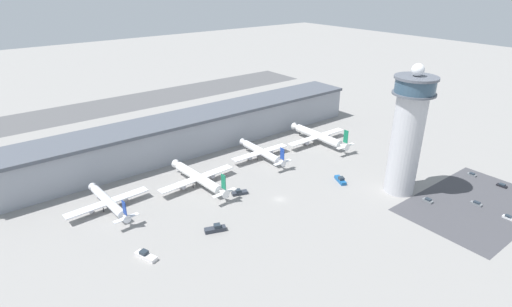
{
  "coord_description": "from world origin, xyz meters",
  "views": [
    {
      "loc": [
        -97.85,
        -109.83,
        86.94
      ],
      "look_at": [
        7.4,
        25.92,
        10.21
      ],
      "focal_mm": 28.0,
      "sensor_mm": 36.0,
      "label": 1
    }
  ],
  "objects_px": {
    "airplane_gate_alpha": "(108,202)",
    "car_red_hatchback": "(508,218)",
    "airplane_gate_bravo": "(198,178)",
    "car_silver_sedan": "(476,204)",
    "service_truck_water": "(146,256)",
    "airplane_gate_charlie": "(261,152)",
    "control_tower": "(408,132)",
    "service_truck_baggage": "(239,193)",
    "service_truck_catering": "(341,180)",
    "car_white_wagon": "(472,175)",
    "car_black_suv": "(502,185)",
    "service_truck_fuel": "(216,229)",
    "car_blue_compact": "(428,200)",
    "airplane_gate_delta": "(318,136)"
  },
  "relations": [
    {
      "from": "control_tower",
      "to": "airplane_gate_bravo",
      "type": "relative_size",
      "value": 1.39
    },
    {
      "from": "airplane_gate_charlie",
      "to": "car_white_wagon",
      "type": "relative_size",
      "value": 8.64
    },
    {
      "from": "airplane_gate_alpha",
      "to": "service_truck_baggage",
      "type": "relative_size",
      "value": 4.74
    },
    {
      "from": "service_truck_fuel",
      "to": "car_red_hatchback",
      "type": "xyz_separation_m",
      "value": [
        94.96,
        -63.15,
        -0.43
      ]
    },
    {
      "from": "car_blue_compact",
      "to": "service_truck_catering",
      "type": "bearing_deg",
      "value": 114.28
    },
    {
      "from": "service_truck_catering",
      "to": "service_truck_fuel",
      "type": "distance_m",
      "value": 66.49
    },
    {
      "from": "airplane_gate_alpha",
      "to": "service_truck_baggage",
      "type": "distance_m",
      "value": 53.79
    },
    {
      "from": "control_tower",
      "to": "service_truck_fuel",
      "type": "xyz_separation_m",
      "value": [
        -80.46,
        23.43,
        -26.72
      ]
    },
    {
      "from": "car_blue_compact",
      "to": "service_truck_water",
      "type": "bearing_deg",
      "value": 160.7
    },
    {
      "from": "service_truck_catering",
      "to": "car_black_suv",
      "type": "xyz_separation_m",
      "value": [
        54.08,
        -47.65,
        -0.4
      ]
    },
    {
      "from": "control_tower",
      "to": "car_red_hatchback",
      "type": "xyz_separation_m",
      "value": [
        14.5,
        -39.72,
        -27.15
      ]
    },
    {
      "from": "airplane_gate_charlie",
      "to": "car_silver_sedan",
      "type": "height_order",
      "value": "airplane_gate_charlie"
    },
    {
      "from": "car_black_suv",
      "to": "airplane_gate_charlie",
      "type": "bearing_deg",
      "value": 126.79
    },
    {
      "from": "car_red_hatchback",
      "to": "airplane_gate_delta",
      "type": "bearing_deg",
      "value": 91.85
    },
    {
      "from": "car_white_wagon",
      "to": "control_tower",
      "type": "bearing_deg",
      "value": 162.12
    },
    {
      "from": "airplane_gate_bravo",
      "to": "car_silver_sedan",
      "type": "xyz_separation_m",
      "value": [
        82.8,
        -84.7,
        -3.54
      ]
    },
    {
      "from": "airplane_gate_alpha",
      "to": "car_red_hatchback",
      "type": "xyz_separation_m",
      "value": [
        121.06,
        -101.87,
        -3.28
      ]
    },
    {
      "from": "service_truck_fuel",
      "to": "service_truck_baggage",
      "type": "bearing_deg",
      "value": 36.3
    },
    {
      "from": "car_red_hatchback",
      "to": "service_truck_fuel",
      "type": "bearing_deg",
      "value": 146.38
    },
    {
      "from": "airplane_gate_charlie",
      "to": "car_blue_compact",
      "type": "height_order",
      "value": "airplane_gate_charlie"
    },
    {
      "from": "service_truck_water",
      "to": "airplane_gate_charlie",
      "type": "bearing_deg",
      "value": 25.63
    },
    {
      "from": "service_truck_catering",
      "to": "service_truck_water",
      "type": "relative_size",
      "value": 0.97
    },
    {
      "from": "service_truck_baggage",
      "to": "airplane_gate_charlie",
      "type": "bearing_deg",
      "value": 37.11
    },
    {
      "from": "airplane_gate_charlie",
      "to": "car_blue_compact",
      "type": "xyz_separation_m",
      "value": [
        28.63,
        -76.61,
        -3.31
      ]
    },
    {
      "from": "service_truck_baggage",
      "to": "service_truck_water",
      "type": "xyz_separation_m",
      "value": [
        -49.85,
        -15.51,
        0.05
      ]
    },
    {
      "from": "control_tower",
      "to": "airplane_gate_charlie",
      "type": "height_order",
      "value": "control_tower"
    },
    {
      "from": "control_tower",
      "to": "car_white_wagon",
      "type": "relative_size",
      "value": 13.69
    },
    {
      "from": "airplane_gate_delta",
      "to": "car_blue_compact",
      "type": "xyz_separation_m",
      "value": [
        -9.78,
        -73.41,
        -3.76
      ]
    },
    {
      "from": "service_truck_water",
      "to": "car_red_hatchback",
      "type": "xyz_separation_m",
      "value": [
        121.85,
        -64.5,
        -0.34
      ]
    },
    {
      "from": "service_truck_baggage",
      "to": "car_white_wagon",
      "type": "xyz_separation_m",
      "value": [
        97.77,
        -53.28,
        -0.29
      ]
    },
    {
      "from": "airplane_gate_bravo",
      "to": "service_truck_baggage",
      "type": "relative_size",
      "value": 5.52
    },
    {
      "from": "airplane_gate_charlie",
      "to": "car_red_hatchback",
      "type": "height_order",
      "value": "airplane_gate_charlie"
    },
    {
      "from": "service_truck_baggage",
      "to": "car_black_suv",
      "type": "bearing_deg",
      "value": -34.44
    },
    {
      "from": "airplane_gate_charlie",
      "to": "car_black_suv",
      "type": "distance_m",
      "value": 112.26
    },
    {
      "from": "control_tower",
      "to": "service_truck_baggage",
      "type": "distance_m",
      "value": 75.18
    },
    {
      "from": "car_white_wagon",
      "to": "car_black_suv",
      "type": "bearing_deg",
      "value": -90.86
    },
    {
      "from": "control_tower",
      "to": "car_white_wagon",
      "type": "distance_m",
      "value": 50.28
    },
    {
      "from": "service_truck_fuel",
      "to": "car_silver_sedan",
      "type": "distance_m",
      "value": 108.1
    },
    {
      "from": "car_red_hatchback",
      "to": "car_black_suv",
      "type": "bearing_deg",
      "value": 27.16
    },
    {
      "from": "airplane_gate_delta",
      "to": "service_truck_catering",
      "type": "bearing_deg",
      "value": -122.95
    },
    {
      "from": "service_truck_catering",
      "to": "car_silver_sedan",
      "type": "relative_size",
      "value": 1.86
    },
    {
      "from": "service_truck_fuel",
      "to": "control_tower",
      "type": "bearing_deg",
      "value": -16.24
    },
    {
      "from": "control_tower",
      "to": "airplane_gate_charlie",
      "type": "bearing_deg",
      "value": 113.21
    },
    {
      "from": "airplane_gate_delta",
      "to": "car_red_hatchback",
      "type": "bearing_deg",
      "value": -88.15
    },
    {
      "from": "airplane_gate_alpha",
      "to": "car_silver_sedan",
      "type": "distance_m",
      "value": 150.91
    },
    {
      "from": "airplane_gate_alpha",
      "to": "service_truck_catering",
      "type": "distance_m",
      "value": 101.31
    },
    {
      "from": "airplane_gate_alpha",
      "to": "car_silver_sedan",
      "type": "bearing_deg",
      "value": -36.22
    },
    {
      "from": "service_truck_fuel",
      "to": "service_truck_water",
      "type": "distance_m",
      "value": 26.93
    },
    {
      "from": "control_tower",
      "to": "service_truck_fuel",
      "type": "relative_size",
      "value": 6.73
    },
    {
      "from": "airplane_gate_alpha",
      "to": "car_blue_compact",
      "type": "bearing_deg",
      "value": -34.94
    }
  ]
}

